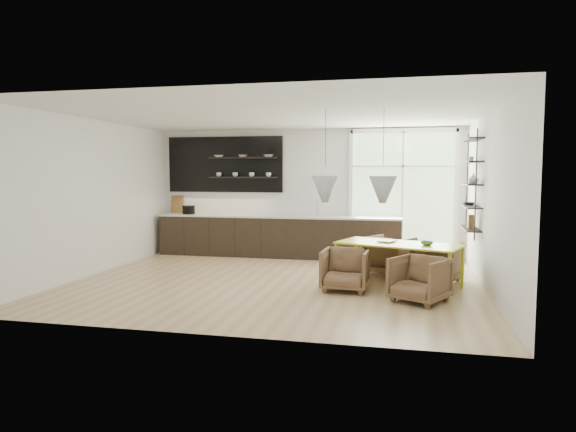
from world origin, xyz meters
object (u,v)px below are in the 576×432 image
object	(u,v)px
dining_table	(398,246)
armchair_front_left	(345,270)
armchair_back_left	(389,255)
armchair_back_right	(437,262)
armchair_front_right	(419,280)
wire_stool	(344,266)

from	to	relation	value
dining_table	armchair_front_left	size ratio (longest dim) A/B	2.91
dining_table	armchair_front_left	xyz separation A→B (m)	(-0.83, -0.51, -0.34)
armchair_back_left	armchair_back_right	world-z (taller)	armchair_back_left
armchair_front_right	wire_stool	xyz separation A→B (m)	(-1.26, 1.35, -0.09)
armchair_back_left	wire_stool	size ratio (longest dim) A/B	2.10
armchair_back_left	armchair_back_right	distance (m)	0.95
armchair_back_left	wire_stool	world-z (taller)	armchair_back_left
dining_table	armchair_front_left	bearing A→B (deg)	-128.92
armchair_front_left	wire_stool	size ratio (longest dim) A/B	1.96
armchair_front_left	armchair_front_right	distance (m)	1.26
armchair_back_right	armchair_front_right	bearing A→B (deg)	97.67
armchair_front_right	wire_stool	bearing A→B (deg)	163.23
dining_table	armchair_front_right	bearing A→B (deg)	-53.08
armchair_back_right	wire_stool	size ratio (longest dim) A/B	2.01
dining_table	armchair_front_right	size ratio (longest dim) A/B	2.95
armchair_back_left	armchair_front_right	bearing A→B (deg)	131.98
armchair_front_right	armchair_back_left	bearing A→B (deg)	133.98
armchair_front_right	armchair_back_right	bearing A→B (deg)	107.20
armchair_front_right	armchair_front_left	bearing A→B (deg)	-173.82
dining_table	armchair_back_left	xyz separation A→B (m)	(-0.17, 0.96, -0.32)
armchair_back_right	wire_stool	xyz separation A→B (m)	(-1.62, -0.19, -0.10)
dining_table	armchair_back_left	world-z (taller)	same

